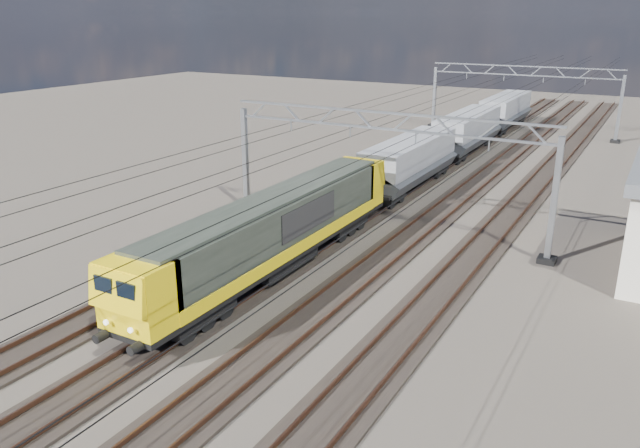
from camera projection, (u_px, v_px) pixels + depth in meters
The scene contains 12 objects.
ground at pixel (348, 254), 33.43m from camera, with size 160.00×160.00×0.00m, color #2B2520.
track_outer_west at pixel (256, 234), 36.19m from camera, with size 2.60×140.00×0.30m.
track_loco at pixel (316, 246), 34.33m from camera, with size 2.60×140.00×0.30m.
track_inner_east at pixel (383, 260), 32.48m from camera, with size 2.60×140.00×0.30m.
track_outer_east at pixel (457, 275), 30.62m from camera, with size 2.60×140.00×0.30m.
catenary_gantry_mid at pixel (381, 168), 35.47m from camera, with size 19.90×0.90×7.11m.
catenary_gantry_far at pixel (521, 97), 65.19m from camera, with size 19.90×0.90×7.11m.
overhead_wires at pixel (409, 125), 38.18m from camera, with size 12.03×140.00×0.53m.
locomotive at pixel (275, 229), 30.32m from camera, with size 2.76×21.10×3.62m.
hopper_wagon_lead at pixel (410, 160), 44.96m from camera, with size 3.38×13.00×3.25m.
hopper_wagon_mid at pixel (468, 129), 56.68m from camera, with size 3.38×13.00×3.25m.
hopper_wagon_third at pixel (506, 109), 68.40m from camera, with size 3.38×13.00×3.25m.
Camera 1 is at (13.92, -27.89, 12.29)m, focal length 35.00 mm.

